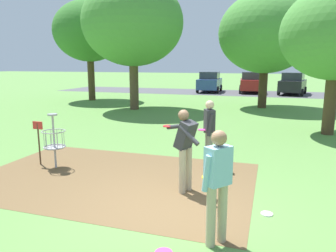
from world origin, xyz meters
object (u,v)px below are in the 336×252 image
at_px(frisbee_near_basket, 267,214).
at_px(parked_car_center_right, 293,83).
at_px(tree_near_right, 266,33).
at_px(parked_car_center_left, 251,82).
at_px(tree_near_left, 133,23).
at_px(tree_mid_center, 89,31).
at_px(player_throwing, 185,145).
at_px(player_foreground_watching, 209,130).
at_px(disc_golf_basket, 52,139).
at_px(player_waiting_left, 218,181).
at_px(parked_car_leftmost, 210,82).

xyz_separation_m(frisbee_near_basket, parked_car_center_right, (1.69, 23.66, 0.91)).
relative_size(tree_near_right, parked_car_center_left, 1.53).
height_order(frisbee_near_basket, tree_near_right, tree_near_right).
height_order(frisbee_near_basket, tree_near_left, tree_near_left).
bearing_deg(parked_car_center_right, tree_mid_center, -147.41).
bearing_deg(player_throwing, tree_near_right, 85.27).
relative_size(player_foreground_watching, tree_near_right, 0.26).
xyz_separation_m(tree_near_left, tree_mid_center, (-4.78, 3.37, -0.01)).
bearing_deg(disc_golf_basket, player_waiting_left, -26.50).
xyz_separation_m(player_throwing, parked_car_center_left, (-0.15, 23.73, -0.06)).
height_order(parked_car_leftmost, parked_car_center_right, same).
relative_size(player_throwing, parked_car_center_left, 0.39).
distance_m(tree_mid_center, parked_car_leftmost, 12.05).
height_order(disc_golf_basket, tree_near_right, tree_near_right).
height_order(tree_near_right, parked_car_center_left, tree_near_right).
bearing_deg(tree_near_right, player_foreground_watching, -94.65).
bearing_deg(disc_golf_basket, parked_car_leftmost, 90.55).
relative_size(disc_golf_basket, parked_car_center_right, 0.31).
bearing_deg(disc_golf_basket, player_foreground_watching, 18.84).
relative_size(tree_near_left, tree_near_right, 1.08).
distance_m(disc_golf_basket, player_waiting_left, 5.05).
bearing_deg(player_throwing, tree_near_left, 118.43).
relative_size(player_waiting_left, parked_car_center_right, 0.38).
relative_size(player_throwing, parked_car_leftmost, 0.40).
height_order(player_throwing, tree_near_right, tree_near_right).
xyz_separation_m(disc_golf_basket, tree_mid_center, (-7.05, 13.68, 4.01)).
bearing_deg(disc_golf_basket, parked_car_center_left, 81.63).
bearing_deg(player_throwing, player_waiting_left, -61.92).
relative_size(player_foreground_watching, player_waiting_left, 1.00).
bearing_deg(frisbee_near_basket, player_foreground_watching, 122.55).
relative_size(tree_mid_center, parked_car_leftmost, 1.61).
distance_m(tree_near_right, parked_car_leftmost, 11.29).
bearing_deg(tree_mid_center, parked_car_center_right, 32.59).
relative_size(frisbee_near_basket, tree_near_right, 0.03).
relative_size(frisbee_near_basket, parked_car_leftmost, 0.05).
bearing_deg(tree_mid_center, tree_near_right, -2.13).
distance_m(disc_golf_basket, tree_near_left, 11.30).
height_order(disc_golf_basket, parked_car_center_left, parked_car_center_left).
distance_m(disc_golf_basket, parked_car_center_left, 23.50).
distance_m(frisbee_near_basket, tree_near_left, 14.43).
bearing_deg(parked_car_center_right, frisbee_near_basket, -94.08).
bearing_deg(tree_near_right, tree_mid_center, 177.87).
bearing_deg(player_foreground_watching, parked_car_center_left, 90.82).
relative_size(disc_golf_basket, tree_near_right, 0.21).
relative_size(player_foreground_watching, player_throwing, 1.00).
height_order(player_foreground_watching, frisbee_near_basket, player_foreground_watching).
bearing_deg(parked_car_center_right, disc_golf_basket, -107.00).
relative_size(tree_near_right, parked_car_leftmost, 1.55).
height_order(disc_golf_basket, player_throwing, player_throwing).
bearing_deg(parked_car_leftmost, tree_mid_center, -126.75).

